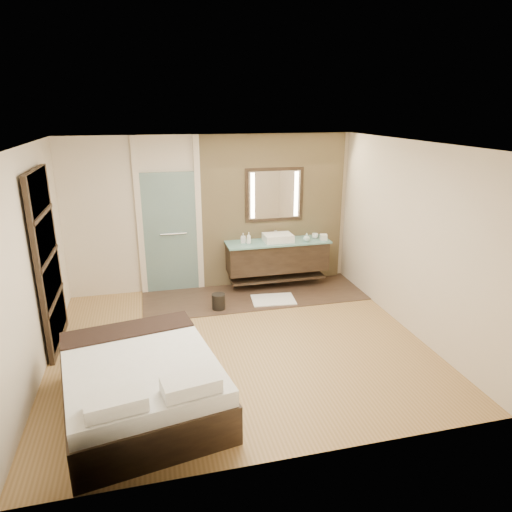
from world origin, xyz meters
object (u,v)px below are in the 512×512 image
object	(u,v)px
waste_bin	(219,302)
vanity	(277,256)
bed	(142,384)
mirror_unit	(274,195)

from	to	relation	value
waste_bin	vanity	bearing A→B (deg)	31.70
vanity	bed	size ratio (longest dim) A/B	0.85
mirror_unit	waste_bin	distance (m)	2.17
vanity	mirror_unit	distance (m)	1.10
vanity	mirror_unit	size ratio (longest dim) A/B	1.75
vanity	mirror_unit	xyz separation A→B (m)	(0.00, 0.24, 1.07)
vanity	waste_bin	distance (m)	1.48
mirror_unit	bed	bearing A→B (deg)	-126.02
vanity	bed	bearing A→B (deg)	-128.08
mirror_unit	bed	size ratio (longest dim) A/B	0.49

